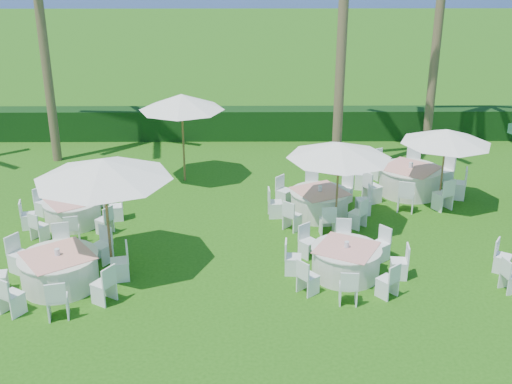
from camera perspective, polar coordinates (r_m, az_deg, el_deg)
ground at (r=14.85m, az=2.74°, el=-8.98°), size 120.00×120.00×0.00m
hedge at (r=25.71m, az=1.36°, el=6.11°), size 34.00×1.00×1.20m
banquet_table_a at (r=15.60m, az=-17.07°, el=-6.62°), size 3.17×3.17×0.96m
banquet_table_b at (r=15.53m, az=7.98°, el=-6.06°), size 2.94×2.94×0.89m
banquet_table_d at (r=18.77m, az=-15.98°, el=-1.68°), size 2.79×2.79×0.86m
banquet_table_e at (r=18.66m, az=5.67°, el=-0.93°), size 3.01×3.01×0.91m
banquet_table_f at (r=20.72m, az=13.49°, el=1.07°), size 3.38×3.38×1.02m
umbrella_a at (r=15.13m, az=-13.46°, el=2.00°), size 3.23×3.23×2.87m
umbrella_b at (r=17.22m, az=7.40°, el=3.72°), size 2.83×2.83×2.51m
umbrella_c at (r=20.70m, az=-6.63°, el=7.95°), size 2.75×2.75×2.92m
umbrella_d at (r=19.36m, az=16.57°, el=4.77°), size 2.64×2.64×2.41m
palm_a at (r=23.31m, az=-18.60°, el=14.31°), size 4.35×4.28×9.00m
palm_d at (r=23.79m, az=16.06°, el=15.54°), size 4.41×4.10×9.66m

